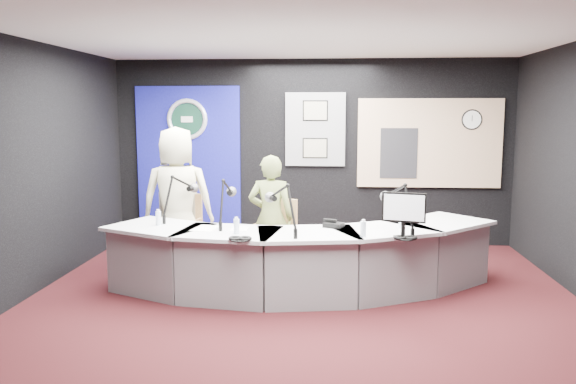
# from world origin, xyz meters

# --- Properties ---
(ground) EXTENTS (6.00, 6.00, 0.00)m
(ground) POSITION_xyz_m (0.00, 0.00, 0.00)
(ground) COLOR black
(ground) RESTS_ON ground
(ceiling) EXTENTS (6.00, 6.00, 0.02)m
(ceiling) POSITION_xyz_m (0.00, 0.00, 2.80)
(ceiling) COLOR silver
(ceiling) RESTS_ON ground
(wall_back) EXTENTS (6.00, 0.02, 2.80)m
(wall_back) POSITION_xyz_m (0.00, 3.00, 1.40)
(wall_back) COLOR black
(wall_back) RESTS_ON ground
(wall_front) EXTENTS (6.00, 0.02, 2.80)m
(wall_front) POSITION_xyz_m (0.00, -3.00, 1.40)
(wall_front) COLOR black
(wall_front) RESTS_ON ground
(wall_left) EXTENTS (0.02, 6.00, 2.80)m
(wall_left) POSITION_xyz_m (-3.00, 0.00, 1.40)
(wall_left) COLOR black
(wall_left) RESTS_ON ground
(broadcast_desk) EXTENTS (4.50, 1.90, 0.75)m
(broadcast_desk) POSITION_xyz_m (-0.05, 0.55, 0.38)
(broadcast_desk) COLOR silver
(broadcast_desk) RESTS_ON ground
(backdrop_panel) EXTENTS (1.60, 0.05, 2.30)m
(backdrop_panel) POSITION_xyz_m (-1.90, 2.97, 1.25)
(backdrop_panel) COLOR navy
(backdrop_panel) RESTS_ON wall_back
(agency_seal) EXTENTS (0.63, 0.07, 0.63)m
(agency_seal) POSITION_xyz_m (-1.90, 2.93, 1.90)
(agency_seal) COLOR silver
(agency_seal) RESTS_ON backdrop_panel
(seal_center) EXTENTS (0.48, 0.01, 0.48)m
(seal_center) POSITION_xyz_m (-1.90, 2.94, 1.90)
(seal_center) COLOR #0E3223
(seal_center) RESTS_ON backdrop_panel
(pinboard) EXTENTS (0.90, 0.04, 1.10)m
(pinboard) POSITION_xyz_m (0.05, 2.97, 1.75)
(pinboard) COLOR slate
(pinboard) RESTS_ON wall_back
(framed_photo_upper) EXTENTS (0.34, 0.02, 0.27)m
(framed_photo_upper) POSITION_xyz_m (0.05, 2.94, 2.03)
(framed_photo_upper) COLOR gray
(framed_photo_upper) RESTS_ON pinboard
(framed_photo_lower) EXTENTS (0.34, 0.02, 0.27)m
(framed_photo_lower) POSITION_xyz_m (0.05, 2.94, 1.47)
(framed_photo_lower) COLOR gray
(framed_photo_lower) RESTS_ON pinboard
(booth_window_frame) EXTENTS (2.12, 0.06, 1.32)m
(booth_window_frame) POSITION_xyz_m (1.75, 2.97, 1.55)
(booth_window_frame) COLOR tan
(booth_window_frame) RESTS_ON wall_back
(booth_glow) EXTENTS (2.00, 0.02, 1.20)m
(booth_glow) POSITION_xyz_m (1.75, 2.96, 1.55)
(booth_glow) COLOR #FFCDA1
(booth_glow) RESTS_ON booth_window_frame
(equipment_rack) EXTENTS (0.55, 0.02, 0.75)m
(equipment_rack) POSITION_xyz_m (1.30, 2.94, 1.40)
(equipment_rack) COLOR black
(equipment_rack) RESTS_ON booth_window_frame
(wall_clock) EXTENTS (0.28, 0.01, 0.28)m
(wall_clock) POSITION_xyz_m (2.35, 2.94, 1.90)
(wall_clock) COLOR white
(wall_clock) RESTS_ON booth_window_frame
(armchair_left) EXTENTS (0.56, 0.56, 0.88)m
(armchair_left) POSITION_xyz_m (-1.65, 1.35, 0.44)
(armchair_left) COLOR #9F7548
(armchair_left) RESTS_ON ground
(armchair_right) EXTENTS (0.65, 0.65, 0.88)m
(armchair_right) POSITION_xyz_m (-0.42, 1.03, 0.44)
(armchair_right) COLOR #9F7548
(armchair_right) RESTS_ON ground
(draped_jacket) EXTENTS (0.51, 0.18, 0.70)m
(draped_jacket) POSITION_xyz_m (-1.71, 1.60, 0.62)
(draped_jacket) COLOR slate
(draped_jacket) RESTS_ON armchair_left
(person_man) EXTENTS (0.97, 0.70, 1.83)m
(person_man) POSITION_xyz_m (-1.65, 1.35, 0.92)
(person_man) COLOR beige
(person_man) RESTS_ON ground
(person_woman) EXTENTS (0.57, 0.40, 1.51)m
(person_woman) POSITION_xyz_m (-0.42, 1.03, 0.75)
(person_woman) COLOR olive
(person_woman) RESTS_ON ground
(computer_monitor) EXTENTS (0.45, 0.14, 0.31)m
(computer_monitor) POSITION_xyz_m (1.02, 0.01, 1.07)
(computer_monitor) COLOR black
(computer_monitor) RESTS_ON broadcast_desk
(desk_phone) EXTENTS (0.25, 0.23, 0.05)m
(desk_phone) POSITION_xyz_m (0.33, 0.53, 0.78)
(desk_phone) COLOR black
(desk_phone) RESTS_ON broadcast_desk
(headphones_near) EXTENTS (0.20, 0.20, 0.03)m
(headphones_near) POSITION_xyz_m (1.05, -0.04, 0.77)
(headphones_near) COLOR black
(headphones_near) RESTS_ON broadcast_desk
(headphones_far) EXTENTS (0.23, 0.23, 0.04)m
(headphones_far) POSITION_xyz_m (-0.60, -0.20, 0.77)
(headphones_far) COLOR black
(headphones_far) RESTS_ON broadcast_desk
(paper_stack) EXTENTS (0.29, 0.37, 0.00)m
(paper_stack) POSITION_xyz_m (-1.08, 0.35, 0.75)
(paper_stack) COLOR white
(paper_stack) RESTS_ON broadcast_desk
(notepad) EXTENTS (0.20, 0.27, 0.00)m
(notepad) POSITION_xyz_m (-0.70, 0.37, 0.75)
(notepad) COLOR white
(notepad) RESTS_ON broadcast_desk
(boom_mic_a) EXTENTS (0.33, 0.70, 0.60)m
(boom_mic_a) POSITION_xyz_m (-1.49, 0.86, 1.05)
(boom_mic_a) COLOR black
(boom_mic_a) RESTS_ON broadcast_desk
(boom_mic_b) EXTENTS (0.16, 0.74, 0.60)m
(boom_mic_b) POSITION_xyz_m (-0.88, 0.54, 1.05)
(boom_mic_b) COLOR black
(boom_mic_b) RESTS_ON broadcast_desk
(boom_mic_c) EXTENTS (0.43, 0.66, 0.60)m
(boom_mic_c) POSITION_xyz_m (-0.21, 0.18, 1.05)
(boom_mic_c) COLOR black
(boom_mic_c) RESTS_ON broadcast_desk
(boom_mic_d) EXTENTS (0.35, 0.70, 0.60)m
(boom_mic_d) POSITION_xyz_m (1.01, 0.31, 1.05)
(boom_mic_d) COLOR black
(boom_mic_d) RESTS_ON broadcast_desk
(water_bottles) EXTENTS (2.78, 0.57, 0.18)m
(water_bottles) POSITION_xyz_m (-0.28, 0.31, 0.84)
(water_bottles) COLOR silver
(water_bottles) RESTS_ON broadcast_desk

